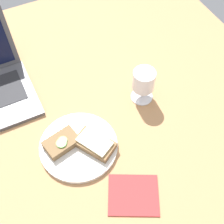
{
  "coord_description": "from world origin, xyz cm",
  "views": [
    {
      "loc": [
        -16.84,
        -50.99,
        87.63
      ],
      "look_at": [
        7.57,
        -1.38,
        8.0
      ],
      "focal_mm": 50.0,
      "sensor_mm": 36.0,
      "label": 1
    }
  ],
  "objects_px": {
    "sandwich_with_cucumber": "(62,143)",
    "wine_glass": "(144,82)",
    "plate": "(79,146)",
    "sandwich_with_cheese": "(95,144)",
    "napkin": "(133,195)"
  },
  "relations": [
    {
      "from": "napkin",
      "to": "plate",
      "type": "bearing_deg",
      "value": 110.75
    },
    {
      "from": "plate",
      "to": "wine_glass",
      "type": "relative_size",
      "value": 1.94
    },
    {
      "from": "plate",
      "to": "sandwich_with_cheese",
      "type": "xyz_separation_m",
      "value": [
        0.04,
        -0.02,
        0.02
      ]
    },
    {
      "from": "sandwich_with_cucumber",
      "to": "wine_glass",
      "type": "distance_m",
      "value": 0.32
    },
    {
      "from": "sandwich_with_cheese",
      "to": "napkin",
      "type": "distance_m",
      "value": 0.19
    },
    {
      "from": "sandwich_with_cucumber",
      "to": "napkin",
      "type": "xyz_separation_m",
      "value": [
        0.12,
        -0.23,
        -0.02
      ]
    },
    {
      "from": "sandwich_with_cheese",
      "to": "napkin",
      "type": "relative_size",
      "value": 0.97
    },
    {
      "from": "plate",
      "to": "sandwich_with_cheese",
      "type": "distance_m",
      "value": 0.05
    },
    {
      "from": "sandwich_with_cheese",
      "to": "napkin",
      "type": "xyz_separation_m",
      "value": [
        0.03,
        -0.18,
        -0.03
      ]
    },
    {
      "from": "sandwich_with_cucumber",
      "to": "plate",
      "type": "bearing_deg",
      "value": -28.44
    },
    {
      "from": "sandwich_with_cucumber",
      "to": "sandwich_with_cheese",
      "type": "bearing_deg",
      "value": -28.59
    },
    {
      "from": "plate",
      "to": "wine_glass",
      "type": "xyz_separation_m",
      "value": [
        0.27,
        0.09,
        0.07
      ]
    },
    {
      "from": "sandwich_with_cucumber",
      "to": "sandwich_with_cheese",
      "type": "xyz_separation_m",
      "value": [
        0.09,
        -0.05,
        0.0
      ]
    },
    {
      "from": "sandwich_with_cucumber",
      "to": "wine_glass",
      "type": "xyz_separation_m",
      "value": [
        0.31,
        0.06,
        0.05
      ]
    },
    {
      "from": "plate",
      "to": "napkin",
      "type": "height_order",
      "value": "plate"
    }
  ]
}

